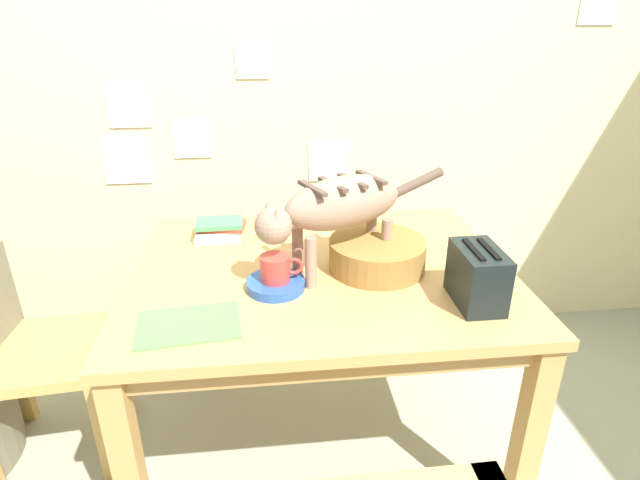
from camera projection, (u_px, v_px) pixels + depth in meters
name	position (u px, v px, depth m)	size (l,w,h in m)	color
wall_rear	(304.00, 81.00, 2.23)	(4.65, 0.11, 2.50)	beige
dining_table	(320.00, 290.00, 1.76)	(1.26, 0.98, 0.75)	tan
cat	(337.00, 207.00, 1.59)	(0.65, 0.33, 0.32)	#9A7966
saucer_bowl	(276.00, 284.00, 1.58)	(0.18, 0.18, 0.03)	#2753AE
coffee_mug	(276.00, 268.00, 1.56)	(0.13, 0.09, 0.08)	#CD3C34
magazine	(189.00, 325.00, 1.40)	(0.28, 0.19, 0.01)	#589551
book_stack	(220.00, 229.00, 1.93)	(0.19, 0.14, 0.07)	silver
wicker_basket	(377.00, 254.00, 1.69)	(0.32, 0.32, 0.10)	olive
toaster	(477.00, 276.00, 1.48)	(0.12, 0.20, 0.18)	black
wooden_chair_far	(31.00, 349.00, 1.79)	(0.46, 0.46, 0.93)	tan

